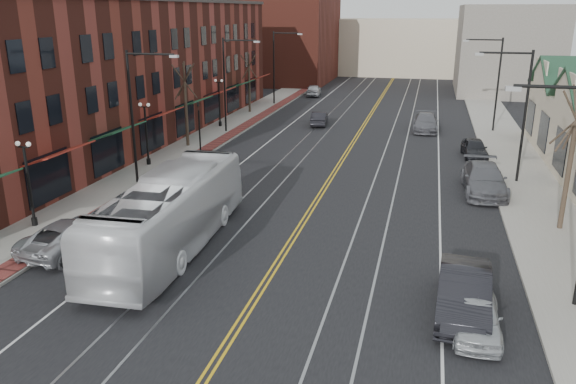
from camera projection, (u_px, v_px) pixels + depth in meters
The scene contains 29 objects.
ground at pixel (220, 356), 17.64m from camera, with size 160.00×160.00×0.00m, color black.
sidewalk_left at pixel (159, 166), 38.85m from camera, with size 4.00×120.00×0.15m, color gray.
sidewalk_right at pixel (530, 192), 33.28m from camera, with size 4.00×120.00×0.15m, color gray.
building_left at pixel (115, 73), 45.25m from camera, with size 10.00×50.00×11.00m, color maroon.
backdrop_left at pixel (284, 34), 83.76m from camera, with size 14.00×18.00×14.00m, color maroon.
backdrop_mid at pixel (398, 47), 94.66m from camera, with size 22.00×14.00×9.00m, color beige.
backdrop_right at pixel (506, 50), 72.42m from camera, with size 12.00×16.00×11.00m, color slate.
streetlight_l_1 at pixel (138, 104), 33.41m from camera, with size 3.33×0.25×8.00m.
streetlight_l_2 at pixel (229, 75), 48.17m from camera, with size 3.33×0.25×8.00m.
streetlight_l_3 at pixel (278, 60), 62.93m from camera, with size 3.33×0.25×8.00m.
streetlight_r_1 at pixel (519, 103), 33.82m from camera, with size 3.33×0.25×8.00m.
streetlight_r_2 at pixel (493, 75), 48.58m from camera, with size 3.33×0.25×8.00m.
lamppost_l_1 at pixel (29, 186), 27.31m from camera, with size 0.84×0.28×4.27m.
lamppost_l_2 at pixel (147, 135), 38.38m from camera, with size 0.84×0.28×4.27m.
lamppost_l_3 at pixel (219, 104), 51.29m from camera, with size 0.84×0.28×4.27m.
tree_left_near at pixel (186, 103), 43.44m from camera, with size 1.78×1.37×6.48m.
tree_left_far at pixel (249, 82), 58.27m from camera, with size 1.66×1.28×6.02m.
tree_right_mid at pixel (571, 157), 26.50m from camera, with size 1.90×1.46×6.93m.
manhole_far at pixel (63, 228), 27.57m from camera, with size 0.60×0.60×0.02m, color #592D19.
traffic_signal at pixel (199, 124), 41.51m from camera, with size 0.18×0.15×3.80m.
transit_bus at pixel (171, 213), 25.02m from camera, with size 2.90×12.39×3.45m, color white.
parked_suv at pixel (73, 235), 25.24m from camera, with size 2.42×5.24×1.46m, color #A5A6AC.
parked_car_a at pixel (476, 314), 18.79m from camera, with size 1.56×3.88×1.32m, color silver.
parked_car_b at pixel (464, 293), 19.83m from camera, with size 1.78×5.10×1.68m, color black.
parked_car_c at pixel (484, 179), 33.13m from camera, with size 2.36×5.81×1.69m, color slate.
parked_car_d at pixel (474, 148), 41.27m from camera, with size 1.62×4.03×1.37m, color black.
distant_car_left at pixel (319, 118), 52.81m from camera, with size 1.36×3.90×1.28m, color black.
distant_car_right at pixel (426, 122), 50.31m from camera, with size 2.14×5.27×1.53m, color slate.
distant_car_far at pixel (314, 90), 70.91m from camera, with size 1.72×4.27×1.46m, color #B9BBC1.
Camera 1 is at (5.79, -14.20, 10.35)m, focal length 35.00 mm.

